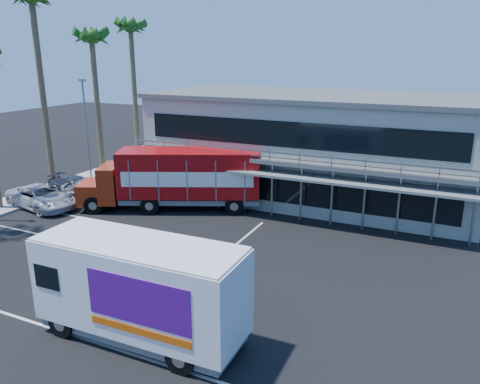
% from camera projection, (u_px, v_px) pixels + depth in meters
% --- Properties ---
extents(ground, '(120.00, 120.00, 0.00)m').
position_uv_depth(ground, '(161.00, 269.00, 22.55)').
color(ground, black).
rests_on(ground, ground).
extents(building, '(22.40, 12.00, 7.30)m').
position_uv_depth(building, '(313.00, 146.00, 33.27)').
color(building, gray).
rests_on(building, ground).
extents(curb_strip, '(3.00, 32.00, 0.16)m').
position_uv_depth(curb_strip, '(35.00, 196.00, 33.81)').
color(curb_strip, '#A5A399').
rests_on(curb_strip, ground).
extents(palm_d, '(2.80, 2.80, 14.75)m').
position_uv_depth(palm_d, '(33.00, 10.00, 31.99)').
color(palm_d, brown).
rests_on(palm_d, ground).
extents(palm_e, '(2.80, 2.80, 12.25)m').
position_uv_depth(palm_e, '(92.00, 45.00, 36.77)').
color(palm_e, brown).
rests_on(palm_e, ground).
extents(palm_f, '(2.80, 2.80, 13.25)m').
position_uv_depth(palm_f, '(131.00, 36.00, 41.45)').
color(palm_f, brown).
rests_on(palm_f, ground).
extents(light_pole_far, '(0.50, 0.25, 8.09)m').
position_uv_depth(light_pole_far, '(86.00, 126.00, 36.56)').
color(light_pole_far, gray).
rests_on(light_pole_far, ground).
extents(red_truck, '(11.87, 7.27, 3.97)m').
position_uv_depth(red_truck, '(177.00, 177.00, 30.70)').
color(red_truck, '#A0270C').
rests_on(red_truck, ground).
extents(white_van, '(7.70, 2.75, 3.74)m').
position_uv_depth(white_van, '(140.00, 288.00, 16.58)').
color(white_van, white).
rests_on(white_van, ground).
extents(parked_car_c, '(5.80, 3.49, 1.51)m').
position_uv_depth(parked_car_c, '(41.00, 197.00, 31.22)').
color(parked_car_c, silver).
rests_on(parked_car_c, ground).
extents(parked_car_d, '(4.92, 2.38, 1.38)m').
position_uv_depth(parked_car_d, '(76.00, 186.00, 34.01)').
color(parked_car_d, '#2F343F').
rests_on(parked_car_d, ground).
extents(parked_car_e, '(5.08, 3.66, 1.61)m').
position_uv_depth(parked_car_e, '(97.00, 189.00, 32.87)').
color(parked_car_e, slate).
rests_on(parked_car_e, ground).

